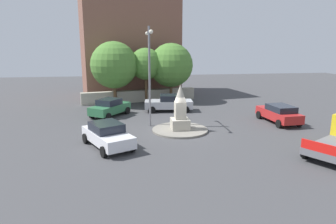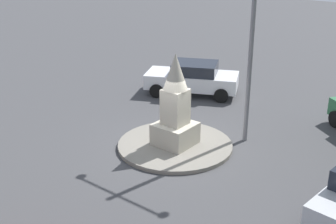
# 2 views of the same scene
# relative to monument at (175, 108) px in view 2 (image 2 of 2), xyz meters

# --- Properties ---
(ground_plane) EXTENTS (80.00, 80.00, 0.00)m
(ground_plane) POSITION_rel_monument_xyz_m (0.00, 0.00, -1.47)
(ground_plane) COLOR #424244
(traffic_island) EXTENTS (4.05, 4.05, 0.14)m
(traffic_island) POSITION_rel_monument_xyz_m (0.00, 0.00, -1.40)
(traffic_island) COLOR gray
(traffic_island) RESTS_ON ground
(monument) EXTENTS (1.28, 1.28, 3.26)m
(monument) POSITION_rel_monument_xyz_m (0.00, 0.00, 0.00)
(monument) COLOR #B2AA99
(monument) RESTS_ON traffic_island
(streetlamp) EXTENTS (3.57, 0.28, 7.46)m
(streetlamp) POSITION_rel_monument_xyz_m (1.66, 2.03, 3.09)
(streetlamp) COLOR slate
(streetlamp) RESTS_ON ground
(car_white_parked_right) EXTENTS (4.60, 3.44, 1.51)m
(car_white_parked_right) POSITION_rel_monument_xyz_m (-2.83, 5.04, -0.69)
(car_white_parked_right) COLOR silver
(car_white_parked_right) RESTS_ON ground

